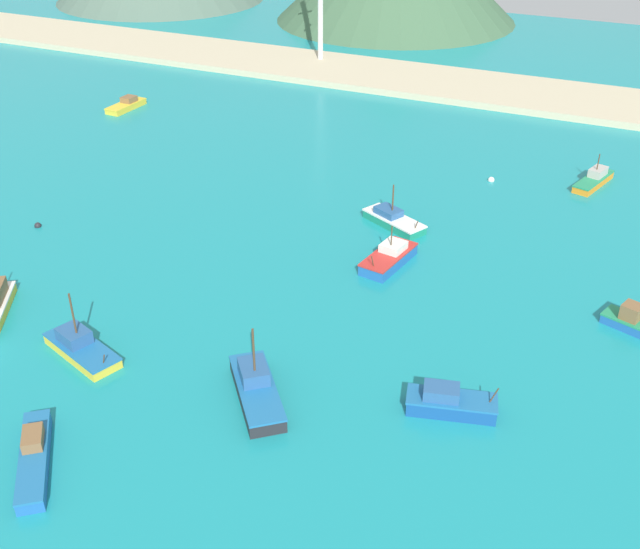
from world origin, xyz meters
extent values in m
cube|color=teal|center=(0.00, 30.00, -0.25)|extent=(260.00, 280.00, 0.50)
cube|color=#1E5BA8|center=(15.49, -8.46, 0.54)|extent=(8.06, 9.34, 1.09)
cube|color=#1E669E|center=(15.49, -8.46, 1.19)|extent=(8.22, 9.53, 0.20)
cube|color=brown|center=(14.69, -7.46, 1.76)|extent=(2.86, 3.03, 0.95)
cube|color=gold|center=(-30.93, 65.46, 0.41)|extent=(3.15, 8.02, 0.82)
cube|color=gold|center=(-30.93, 65.46, 0.92)|extent=(3.21, 8.18, 0.20)
cube|color=brown|center=(-30.88, 66.45, 1.49)|extent=(2.20, 2.47, 0.94)
cube|color=#1E5BA8|center=(57.17, 31.09, 0.45)|extent=(7.12, 4.47, 0.89)
cube|color=#238C5B|center=(57.17, 31.09, 0.99)|extent=(7.26, 4.56, 0.20)
cube|color=brown|center=(56.38, 31.37, 1.89)|extent=(2.31, 2.30, 1.59)
cube|color=#198466|center=(27.24, 42.68, 0.48)|extent=(8.95, 6.43, 0.96)
cube|color=white|center=(27.24, 42.68, 1.06)|extent=(9.13, 6.56, 0.20)
cube|color=#28568C|center=(26.28, 43.16, 1.59)|extent=(3.96, 3.45, 0.85)
cylinder|color=#4C3823|center=(30.68, 40.97, 1.64)|extent=(0.57, 0.36, 1.31)
cylinder|color=#4C3823|center=(26.88, 42.86, 3.74)|extent=(0.20, 0.20, 3.44)
cube|color=#1E5BA8|center=(29.97, 33.20, 0.62)|extent=(4.49, 8.52, 1.24)
cube|color=red|center=(29.97, 33.20, 1.34)|extent=(4.58, 8.69, 0.20)
cube|color=silver|center=(30.13, 34.20, 1.90)|extent=(2.82, 3.15, 0.92)
cylinder|color=#4C3823|center=(29.36, 29.61, 2.11)|extent=(0.23, 0.72, 1.67)
cylinder|color=#4C3823|center=(30.04, 33.65, 3.58)|extent=(0.14, 0.14, 2.45)
cube|color=#14478C|center=(43.68, 11.56, 0.64)|extent=(8.05, 4.54, 1.29)
cube|color=#1E669E|center=(43.68, 11.56, 1.39)|extent=(8.22, 4.63, 0.20)
cube|color=#28568C|center=(42.76, 11.32, 2.02)|extent=(3.47, 2.74, 1.07)
cylinder|color=#4C3823|center=(46.99, 12.42, 2.19)|extent=(0.74, 0.30, 1.74)
cube|color=#232328|center=(27.64, 6.01, 0.64)|extent=(8.75, 9.59, 1.27)
cube|color=#1E669E|center=(27.64, 6.01, 1.37)|extent=(8.93, 9.78, 0.20)
cube|color=#28568C|center=(26.86, 6.95, 2.14)|extent=(3.95, 4.07, 1.33)
cylinder|color=#4C3823|center=(27.28, 6.44, 4.99)|extent=(0.20, 0.20, 4.37)
cube|color=gold|center=(9.37, 4.75, 0.46)|extent=(9.36, 5.84, 0.93)
cube|color=#1E669E|center=(9.37, 4.75, 1.03)|extent=(9.55, 5.96, 0.20)
cube|color=#28568C|center=(8.33, 5.12, 1.77)|extent=(3.70, 3.22, 1.27)
cylinder|color=#4C3823|center=(13.12, 3.44, 1.58)|extent=(0.57, 0.30, 1.26)
cylinder|color=#4C3823|center=(8.91, 4.91, 4.58)|extent=(0.19, 0.19, 4.35)
cube|color=orange|center=(48.33, 65.85, 0.46)|extent=(4.61, 8.88, 0.92)
cube|color=#238C5B|center=(48.33, 65.85, 1.02)|extent=(4.70, 9.06, 0.20)
cube|color=#B2ADA3|center=(48.63, 66.88, 1.68)|extent=(2.50, 3.36, 1.12)
cylinder|color=#4C3823|center=(48.47, 66.30, 3.38)|extent=(0.15, 0.15, 2.27)
sphere|color=silver|center=(35.07, 61.39, 0.16)|extent=(0.91, 0.91, 0.91)
sphere|color=#232328|center=(-13.36, 23.81, 0.15)|extent=(0.85, 0.85, 0.85)
cube|color=#C6B793|center=(0.00, 101.19, 0.60)|extent=(247.00, 19.92, 1.20)
camera|label=1|loc=(54.61, -39.70, 44.40)|focal=43.20mm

